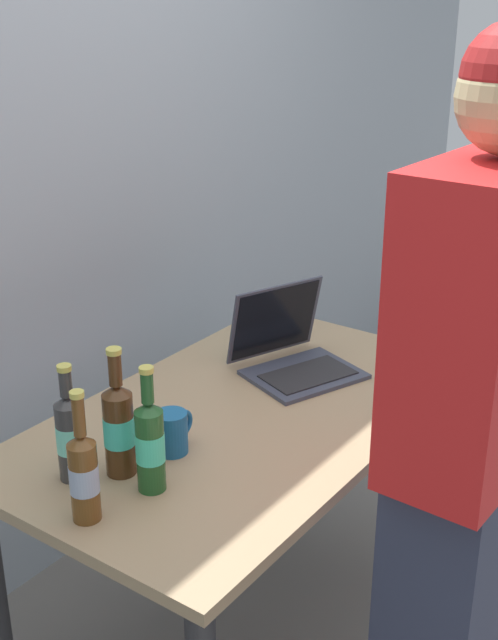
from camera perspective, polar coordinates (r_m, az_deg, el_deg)
The scene contains 10 objects.
ground_plane at distance 2.63m, azimuth -0.24°, elevation -21.17°, with size 8.00×8.00×0.00m, color slate.
desk at distance 2.23m, azimuth -0.26°, elevation -8.87°, with size 1.32×0.77×0.77m.
laptop at distance 2.38m, azimuth 3.02°, elevation -2.22°, with size 0.39×0.38×0.24m.
beer_bottle_brown at distance 1.75m, azimuth -11.33°, elevation -10.34°, with size 0.06×0.06×0.30m.
beer_bottle_green at distance 1.88m, azimuth -8.96°, elevation -7.25°, with size 0.07×0.07×0.31m.
beer_bottle_amber at distance 1.89m, azimuth -12.22°, elevation -7.72°, with size 0.06×0.06×0.28m.
beer_bottle_dark at distance 1.82m, azimuth -6.84°, elevation -8.42°, with size 0.06×0.06×0.30m.
person_figure at distance 1.77m, azimuth 14.98°, elevation -9.99°, with size 0.46×0.29×1.75m.
coffee_mug at distance 1.98m, azimuth -5.30°, elevation -7.68°, with size 0.11×0.08×0.10m.
back_wall at distance 2.51m, azimuth -15.15°, elevation 9.78°, with size 6.00×0.10×2.60m, color #99A3AD.
Camera 1 is at (-1.56, -1.12, 1.80)m, focal length 46.43 mm.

